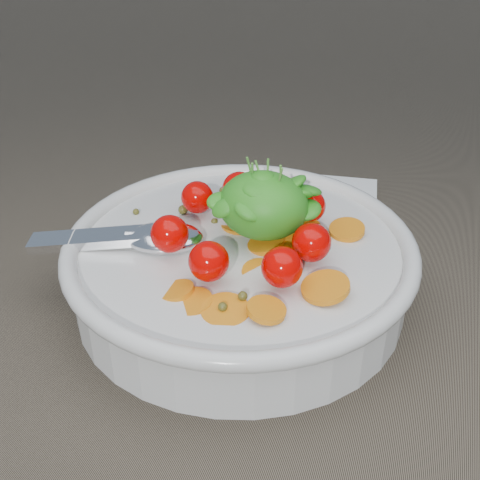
% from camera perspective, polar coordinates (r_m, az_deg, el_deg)
% --- Properties ---
extents(ground, '(6.00, 6.00, 0.00)m').
position_cam_1_polar(ground, '(0.53, 2.85, -6.11)').
color(ground, brown).
rests_on(ground, ground).
extents(bowl, '(0.32, 0.30, 0.13)m').
position_cam_1_polar(bowl, '(0.52, 0.05, -2.18)').
color(bowl, silver).
rests_on(bowl, ground).
extents(napkin, '(0.19, 0.17, 0.01)m').
position_cam_1_polar(napkin, '(0.68, 5.59, 3.36)').
color(napkin, white).
rests_on(napkin, ground).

